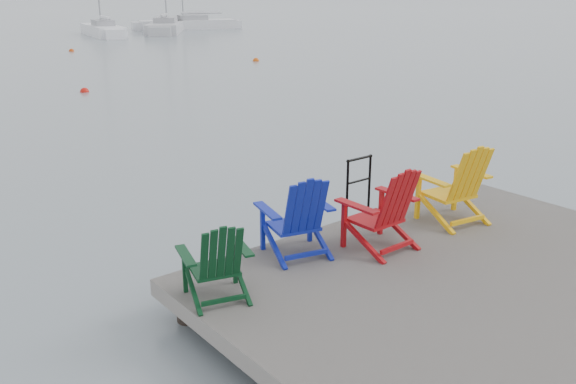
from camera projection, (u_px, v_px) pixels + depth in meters
ground at (490, 322)px, 7.00m from camera, size 400.00×400.00×0.00m
dock at (494, 295)px, 6.89m from camera, size 6.00×5.00×1.40m
handrail at (359, 182)px, 8.63m from camera, size 0.48×0.04×0.90m
chair_green at (217, 260)px, 6.35m from camera, size 0.84×0.80×0.90m
chair_blue at (298, 215)px, 7.39m from camera, size 0.97×0.92×1.05m
chair_red at (384, 208)px, 7.57m from camera, size 0.87×0.81×1.09m
chair_yellow at (457, 183)px, 8.44m from camera, size 1.00×0.94×1.14m
sailboat_near at (103, 31)px, 48.23m from camera, size 3.33×7.95×10.75m
sailboat_mid at (167, 27)px, 52.46m from camera, size 7.47×9.48×13.23m
sailboat_far at (189, 25)px, 55.90m from camera, size 8.88×4.61×11.85m
buoy_b at (85, 92)px, 22.36m from camera, size 0.33×0.33×0.33m
buoy_c at (256, 61)px, 31.70m from camera, size 0.34×0.34×0.34m
buoy_d at (72, 51)px, 36.53m from camera, size 0.32×0.32×0.32m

